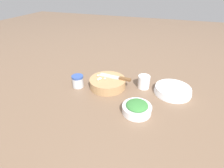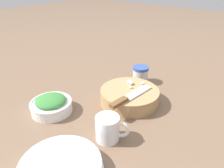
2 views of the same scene
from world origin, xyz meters
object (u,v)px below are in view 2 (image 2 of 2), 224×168
(garlic_cloves, at_px, (133,83))
(spice_jar, at_px, (140,74))
(herb_bowl, at_px, (51,105))
(coffee_mug, at_px, (108,128))
(cutting_board, at_px, (129,96))
(chef_knife, at_px, (129,97))

(garlic_cloves, height_order, spice_jar, spice_jar)
(herb_bowl, distance_m, coffee_mug, 0.25)
(garlic_cloves, bearing_deg, spice_jar, 18.34)
(herb_bowl, xyz_separation_m, coffee_mug, (0.01, -0.25, 0.01))
(spice_jar, bearing_deg, cutting_board, -161.04)
(herb_bowl, bearing_deg, chef_knife, -50.75)
(chef_knife, distance_m, coffee_mug, 0.17)
(garlic_cloves, height_order, coffee_mug, coffee_mug)
(cutting_board, height_order, garlic_cloves, garlic_cloves)
(cutting_board, xyz_separation_m, spice_jar, (0.17, 0.06, 0.01))
(cutting_board, distance_m, herb_bowl, 0.29)
(garlic_cloves, bearing_deg, cutting_board, -159.23)
(chef_knife, bearing_deg, garlic_cloves, 121.99)
(cutting_board, bearing_deg, coffee_mug, -162.13)
(cutting_board, relative_size, coffee_mug, 2.29)
(chef_knife, height_order, coffee_mug, coffee_mug)
(herb_bowl, bearing_deg, garlic_cloves, -31.87)
(cutting_board, height_order, herb_bowl, herb_bowl)
(chef_knife, height_order, herb_bowl, chef_knife)
(garlic_cloves, relative_size, herb_bowl, 0.47)
(chef_knife, xyz_separation_m, spice_jar, (0.22, 0.09, -0.02))
(coffee_mug, bearing_deg, spice_jar, 18.36)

